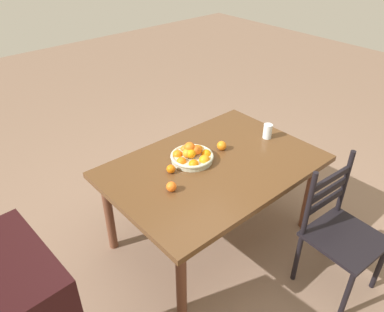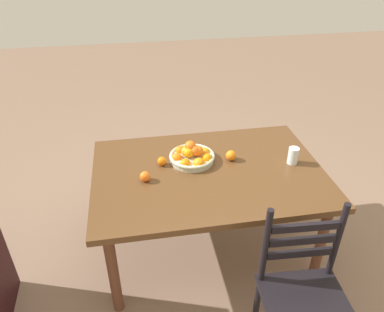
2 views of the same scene
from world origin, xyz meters
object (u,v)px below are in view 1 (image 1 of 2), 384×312
dining_table (213,172)px  orange_loose_2 (171,169)px  chair_near_window (339,232)px  fruit_bowl (192,156)px  orange_loose_0 (171,187)px  orange_loose_1 (222,146)px  drinking_glass (268,131)px

dining_table → orange_loose_2: bearing=-22.0°
chair_near_window → orange_loose_2: 1.24m
fruit_bowl → orange_loose_0: (0.34, 0.18, -0.01)m
fruit_bowl → orange_loose_2: fruit_bowl is taller
chair_near_window → orange_loose_1: (0.16, -0.99, 0.30)m
chair_near_window → fruit_bowl: size_ratio=2.99×
chair_near_window → orange_loose_0: (0.78, -0.84, 0.30)m
dining_table → drinking_glass: (-0.60, 0.01, 0.14)m
dining_table → orange_loose_1: size_ratio=21.17×
orange_loose_1 → chair_near_window: bearing=99.1°
dining_table → fruit_bowl: 0.20m
dining_table → orange_loose_1: 0.24m
chair_near_window → drinking_glass: 0.97m
dining_table → fruit_bowl: bearing=-57.4°
dining_table → chair_near_window: chair_near_window is taller
orange_loose_2 → drinking_glass: drinking_glass is taller
orange_loose_1 → orange_loose_2: (0.49, -0.02, -0.01)m
drinking_glass → orange_loose_1: bearing=-15.1°
fruit_bowl → orange_loose_1: 0.28m
orange_loose_1 → orange_loose_0: bearing=13.5°
chair_near_window → orange_loose_1: 1.05m
orange_loose_0 → orange_loose_2: orange_loose_0 is taller
chair_near_window → dining_table: bearing=114.9°
orange_loose_0 → chair_near_window: bearing=132.7°
dining_table → fruit_bowl: (0.09, -0.14, 0.12)m
drinking_glass → fruit_bowl: bearing=-12.0°
orange_loose_0 → orange_loose_2: bearing=-127.6°
chair_near_window → fruit_bowl: 1.16m
chair_near_window → orange_loose_2: (0.65, -1.01, 0.29)m
fruit_bowl → orange_loose_1: (-0.28, 0.03, -0.00)m
dining_table → chair_near_window: bearing=111.3°
dining_table → orange_loose_0: 0.45m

